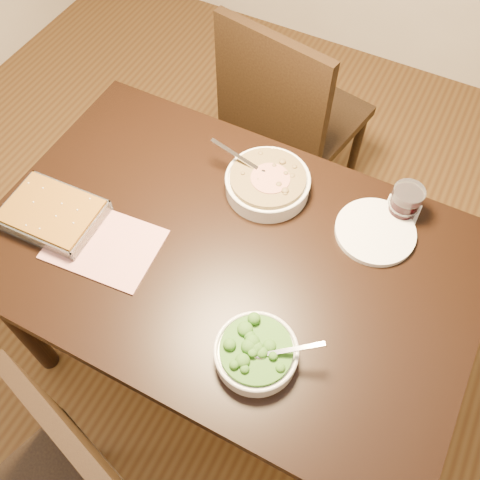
# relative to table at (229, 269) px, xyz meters

# --- Properties ---
(ground) EXTENTS (4.00, 4.00, 0.00)m
(ground) POSITION_rel_table_xyz_m (0.00, 0.00, -0.65)
(ground) COLOR #4A2E15
(ground) RESTS_ON ground
(table) EXTENTS (1.40, 0.90, 0.75)m
(table) POSITION_rel_table_xyz_m (0.00, 0.00, 0.00)
(table) COLOR black
(table) RESTS_ON ground
(magazine_a) EXTENTS (0.33, 0.25, 0.01)m
(magazine_a) POSITION_rel_table_xyz_m (-0.33, -0.14, 0.10)
(magazine_a) COLOR #B5333C
(magazine_a) RESTS_ON table
(coaster) EXTENTS (0.10, 0.10, 0.00)m
(coaster) POSITION_rel_table_xyz_m (0.39, 0.36, 0.10)
(coaster) COLOR white
(coaster) RESTS_ON table
(stew_bowl) EXTENTS (0.29, 0.26, 0.10)m
(stew_bowl) POSITION_rel_table_xyz_m (0.00, 0.25, 0.13)
(stew_bowl) COLOR white
(stew_bowl) RESTS_ON table
(broccoli_bowl) EXTENTS (0.22, 0.21, 0.08)m
(broccoli_bowl) POSITION_rel_table_xyz_m (0.21, -0.24, 0.12)
(broccoli_bowl) COLOR white
(broccoli_bowl) RESTS_ON table
(baking_dish) EXTENTS (0.29, 0.22, 0.05)m
(baking_dish) POSITION_rel_table_xyz_m (-0.51, -0.13, 0.12)
(baking_dish) COLOR silver
(baking_dish) RESTS_ON table
(wine_tumbler) EXTENTS (0.09, 0.09, 0.10)m
(wine_tumbler) POSITION_rel_table_xyz_m (0.39, 0.36, 0.15)
(wine_tumbler) COLOR black
(wine_tumbler) RESTS_ON coaster
(dinner_plate) EXTENTS (0.23, 0.23, 0.02)m
(dinner_plate) POSITION_rel_table_xyz_m (0.35, 0.25, 0.10)
(dinner_plate) COLOR white
(dinner_plate) RESTS_ON table
(chair_far) EXTENTS (0.54, 0.54, 0.99)m
(chair_far) POSITION_rel_table_xyz_m (-0.15, 0.77, -0.10)
(chair_far) COLOR black
(chair_far) RESTS_ON ground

